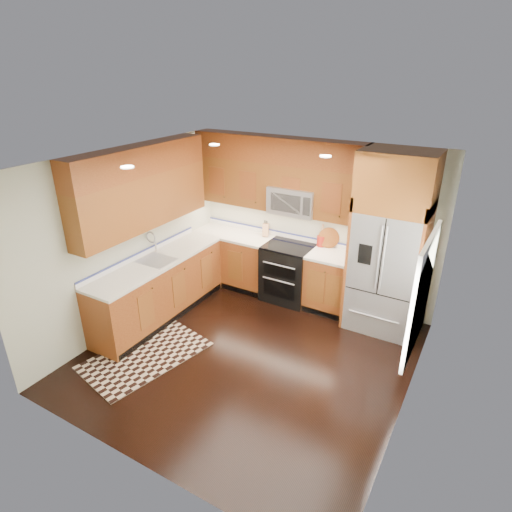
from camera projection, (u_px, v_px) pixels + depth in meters
The scene contains 16 objects.
ground at pixel (249, 356), 5.75m from camera, with size 4.00×4.00×0.00m, color black.
wall_back at pixel (313, 221), 6.80m from camera, with size 4.00×0.02×2.60m, color #B6BCA9.
wall_left at pixel (129, 238), 6.13m from camera, with size 0.02×4.00×2.60m, color #B6BCA9.
wall_right at pixel (418, 312), 4.31m from camera, with size 0.02×4.00×2.60m, color #B6BCA9.
window at pixel (421, 294), 4.44m from camera, with size 0.04×1.10×1.30m.
base_cabinets at pixel (211, 279), 6.84m from camera, with size 2.85×3.00×0.90m.
countertop at pixel (222, 251), 6.67m from camera, with size 2.86×3.01×0.04m.
upper_cabinets at pixel (219, 180), 6.31m from camera, with size 2.85×3.00×1.15m.
range at pixel (288, 273), 6.99m from camera, with size 0.76×0.67×0.95m.
microwave at pixel (294, 200), 6.61m from camera, with size 0.76×0.40×0.42m.
refrigerator at pixel (389, 245), 5.91m from camera, with size 0.98×0.75×2.60m.
sink_faucet at pixel (156, 256), 6.32m from camera, with size 0.54×0.44×0.37m.
rug at pixel (146, 355), 5.75m from camera, with size 0.96×1.60×0.01m, color black.
knife_block at pixel (266, 230), 7.17m from camera, with size 0.14×0.16×0.27m.
utensil_crock at pixel (321, 239), 6.75m from camera, with size 0.13×0.13×0.37m.
cutting_board at pixel (328, 247), 6.75m from camera, with size 0.33×0.33×0.02m, color brown.
Camera 1 is at (2.43, -4.02, 3.58)m, focal length 30.00 mm.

